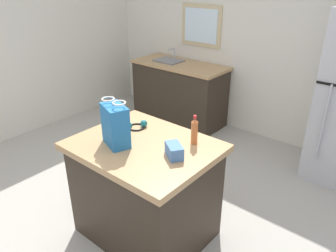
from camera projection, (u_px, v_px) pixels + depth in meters
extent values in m
plane|color=#ADA89E|center=(127.00, 221.00, 3.11)|extent=(6.16, 6.16, 0.00)
cube|color=silver|center=(262.00, 44.00, 4.33)|extent=(5.13, 0.10, 2.55)
cube|color=#CCB78C|center=(202.00, 25.00, 4.77)|extent=(0.68, 0.04, 0.60)
cube|color=white|center=(201.00, 26.00, 4.75)|extent=(0.56, 0.02, 0.48)
cube|color=#33281E|center=(146.00, 193.00, 2.81)|extent=(1.05, 0.82, 0.85)
cube|color=tan|center=(144.00, 147.00, 2.62)|extent=(1.13, 0.90, 0.06)
cylinder|color=#B7B7BC|center=(323.00, 124.00, 3.34)|extent=(0.02, 0.02, 0.84)
cube|color=#33281E|center=(179.00, 94.00, 5.06)|extent=(1.42, 0.59, 0.87)
cube|color=tan|center=(180.00, 65.00, 4.86)|extent=(1.46, 0.63, 0.04)
cube|color=slate|center=(169.00, 64.00, 5.00)|extent=(0.40, 0.32, 0.14)
cylinder|color=#B7B7BC|center=(174.00, 54.00, 5.04)|extent=(0.03, 0.03, 0.18)
cylinder|color=#B7B7BC|center=(172.00, 49.00, 4.95)|extent=(0.02, 0.14, 0.02)
cube|color=#236BAD|center=(115.00, 126.00, 2.53)|extent=(0.28, 0.23, 0.33)
torus|color=white|center=(108.00, 99.00, 2.48)|extent=(0.13, 0.13, 0.01)
torus|color=white|center=(119.00, 103.00, 2.41)|extent=(0.13, 0.13, 0.01)
cube|color=#4775B7|center=(174.00, 151.00, 2.41)|extent=(0.20, 0.18, 0.10)
cylinder|color=#C66633|center=(194.00, 133.00, 2.58)|extent=(0.05, 0.05, 0.19)
cone|color=#C66633|center=(195.00, 120.00, 2.53)|extent=(0.05, 0.05, 0.03)
cylinder|color=red|center=(195.00, 117.00, 2.52)|extent=(0.02, 0.02, 0.02)
torus|color=black|center=(136.00, 127.00, 2.87)|extent=(0.21, 0.21, 0.01)
sphere|color=#19666B|center=(129.00, 126.00, 2.84)|extent=(0.06, 0.06, 0.06)
sphere|color=#19666B|center=(144.00, 124.00, 2.88)|extent=(0.06, 0.06, 0.06)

